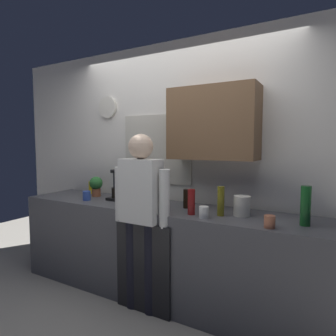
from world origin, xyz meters
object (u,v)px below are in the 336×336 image
bottle_amber_beer (140,188)px  potted_plant (96,185)px  bottle_green_wine (306,206)px  bottle_olive_oil (221,201)px  bottle_red_vinegar (191,202)px  dish_soap (91,187)px  bottle_dark_sauce (186,199)px  cup_terracotta_mug (270,222)px  coffee_maker (120,186)px  cup_blue_mug (87,196)px  cup_white_mug (204,212)px  bottle_clear_soda (159,193)px  person_at_sink (141,207)px  storage_canister (242,206)px

bottle_amber_beer → potted_plant: bearing=-165.9°
potted_plant → bottle_green_wine: bearing=-3.4°
bottle_olive_oil → bottle_red_vinegar: bearing=-159.5°
dish_soap → bottle_dark_sauce: bearing=-5.9°
bottle_dark_sauce → bottle_red_vinegar: bottle_red_vinegar is taller
cup_terracotta_mug → potted_plant: potted_plant is taller
potted_plant → coffee_maker: bearing=-2.1°
bottle_dark_sauce → cup_blue_mug: 1.12m
cup_blue_mug → cup_white_mug: size_ratio=1.05×
bottle_clear_soda → bottle_red_vinegar: size_ratio=1.27×
coffee_maker → bottle_clear_soda: (0.59, -0.14, -0.01)m
bottle_amber_beer → potted_plant: size_ratio=1.00×
bottle_olive_oil → person_at_sink: (-0.66, -0.24, -0.08)m
coffee_maker → potted_plant: size_ratio=1.43×
storage_canister → bottle_amber_beer: bearing=170.3°
bottle_olive_oil → cup_blue_mug: bearing=-177.3°
bottle_amber_beer → bottle_green_wine: size_ratio=0.77×
bottle_dark_sauce → bottle_olive_oil: size_ratio=0.72×
bottle_green_wine → bottle_olive_oil: bottle_green_wine is taller
cup_terracotta_mug → storage_canister: (-0.27, 0.26, 0.04)m
potted_plant → bottle_dark_sauce: bearing=-1.8°
storage_canister → person_at_sink: size_ratio=0.11×
bottle_olive_oil → person_at_sink: bearing=-160.2°
dish_soap → cup_blue_mug: bearing=-51.9°
bottle_dark_sauce → cup_white_mug: bearing=-41.8°
bottle_green_wine → bottle_dark_sauce: bearing=174.8°
bottle_dark_sauce → person_at_sink: 0.45m
cup_white_mug → storage_canister: bearing=41.2°
bottle_olive_oil → cup_blue_mug: size_ratio=2.50×
bottle_clear_soda → cup_white_mug: 0.54m
bottle_clear_soda → bottle_amber_beer: bottle_clear_soda is taller
bottle_dark_sauce → person_at_sink: (-0.27, -0.35, -0.05)m
potted_plant → bottle_red_vinegar: bearing=-10.4°
coffee_maker → bottle_amber_beer: coffee_maker is taller
bottle_dark_sauce → bottle_olive_oil: 0.40m
bottle_dark_sauce → bottle_clear_soda: (-0.23, -0.12, 0.05)m
bottle_dark_sauce → bottle_olive_oil: bearing=-17.1°
bottle_dark_sauce → bottle_clear_soda: size_ratio=0.64×
bottle_clear_soda → bottle_red_vinegar: (0.38, -0.09, -0.03)m
bottle_red_vinegar → person_at_sink: size_ratio=0.14×
cup_white_mug → bottle_amber_beer: bearing=155.6°
bottle_clear_soda → cup_white_mug: bottle_clear_soda is taller
bottle_olive_oil → storage_canister: (0.16, 0.08, -0.04)m
bottle_clear_soda → dish_soap: bearing=167.2°
coffee_maker → bottle_clear_soda: coffee_maker is taller
bottle_green_wine → bottle_olive_oil: (-0.65, -0.02, -0.02)m
cup_terracotta_mug → bottle_clear_soda: bearing=170.6°
bottle_olive_oil → potted_plant: 1.57m
bottle_dark_sauce → cup_white_mug: 0.39m
bottle_amber_beer → cup_terracotta_mug: 1.54m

